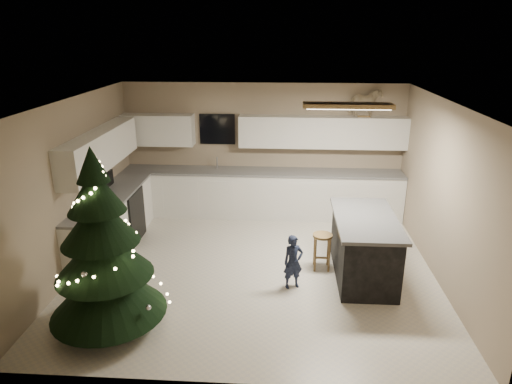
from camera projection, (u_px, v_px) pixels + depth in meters
The scene contains 8 objects.
ground_plane at pixel (255, 268), 7.18m from camera, with size 5.50×5.50×0.00m, color beige.
room_shell at pixel (256, 161), 6.60m from camera, with size 5.52×5.02×2.61m.
cabinetry at pixel (212, 188), 8.53m from camera, with size 5.50×3.20×2.00m.
island at pixel (364, 247), 6.82m from camera, with size 0.90×1.70×0.95m.
bar_stool at pixel (322, 243), 7.04m from camera, with size 0.30×0.30×0.58m.
christmas_tree at pixel (103, 258), 5.46m from camera, with size 1.46×1.41×2.34m.
toddler at pixel (293, 262), 6.53m from camera, with size 0.29×0.19×0.81m, color black.
rocking_horse at pixel (365, 102), 8.50m from camera, with size 0.65×0.43×0.52m.
Camera 1 is at (0.43, -6.36, 3.53)m, focal length 32.00 mm.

